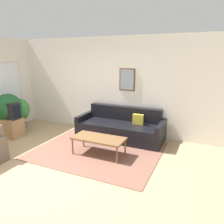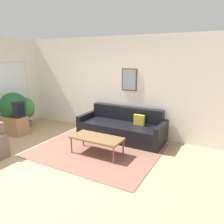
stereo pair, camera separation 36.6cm
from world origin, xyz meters
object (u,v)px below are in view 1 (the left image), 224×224
object	(u,v)px
coffee_table	(99,139)
potted_plant_tall	(8,108)
couch	(121,128)
tv	(8,110)

from	to	relation	value
coffee_table	potted_plant_tall	xyz separation A→B (m)	(-2.90, 0.13, 0.39)
couch	tv	distance (m)	3.08
coffee_table	couch	bearing A→B (deg)	86.83
coffee_table	potted_plant_tall	world-z (taller)	potted_plant_tall
couch	potted_plant_tall	bearing A→B (deg)	-161.02
coffee_table	potted_plant_tall	distance (m)	2.93
coffee_table	tv	distance (m)	2.79
couch	potted_plant_tall	xyz separation A→B (m)	(-2.97, -1.02, 0.47)
couch	coffee_table	bearing A→B (deg)	-93.17
couch	coffee_table	distance (m)	1.16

